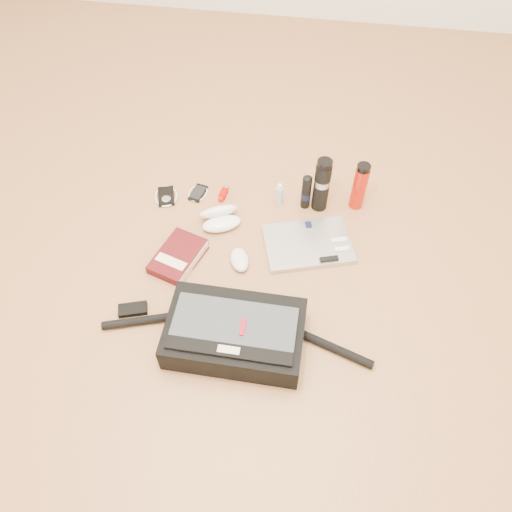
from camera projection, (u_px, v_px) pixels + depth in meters
The scene contains 14 objects.
ground at pixel (252, 282), 1.91m from camera, with size 4.00×4.00×0.00m, color #A16E43.
messenger_bag at pixel (234, 333), 1.71m from camera, with size 0.97×0.29×0.13m.
laptop at pixel (308, 244), 2.00m from camera, with size 0.40×0.33×0.03m.
book at pixel (178, 256), 1.95m from camera, with size 0.21×0.26×0.04m.
passport at pixel (192, 254), 1.98m from camera, with size 0.12×0.15×0.01m.
mouse at pixel (240, 260), 1.95m from camera, with size 0.11×0.13×0.04m.
sunglasses_case at pixel (220, 218), 2.06m from camera, with size 0.20×0.19×0.09m.
ipod at pixel (166, 196), 2.17m from camera, with size 0.12×0.13×0.01m.
phone at pixel (198, 193), 2.18m from camera, with size 0.10×0.11×0.01m.
inhaler at pixel (224, 193), 2.17m from camera, with size 0.03×0.10×0.02m.
spray_bottle at pixel (279, 195), 2.11m from camera, with size 0.04×0.04×0.11m.
aerosol_can at pixel (306, 192), 2.08m from camera, with size 0.04×0.04×0.17m.
thermos_black at pixel (322, 185), 2.04m from camera, with size 0.08×0.08×0.26m.
thermos_red at pixel (360, 186), 2.06m from camera, with size 0.07×0.07×0.23m.
Camera 1 is at (0.18, -1.05, 1.58)m, focal length 35.00 mm.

